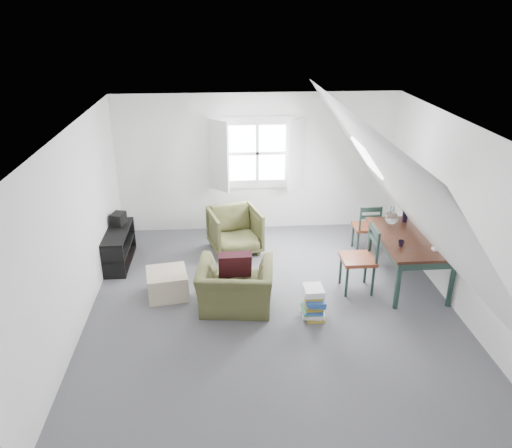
{
  "coord_description": "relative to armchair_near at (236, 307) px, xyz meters",
  "views": [
    {
      "loc": [
        -0.66,
        -5.85,
        3.85
      ],
      "look_at": [
        -0.18,
        0.6,
        1.01
      ],
      "focal_mm": 35.0,
      "sensor_mm": 36.0,
      "label": 1
    }
  ],
  "objects": [
    {
      "name": "throw_pillow",
      "position": [
        -0.0,
        0.15,
        0.57
      ],
      "size": [
        0.46,
        0.28,
        0.47
      ],
      "primitive_type": "cube",
      "rotation": [
        0.31,
        0.0,
        0.03
      ],
      "color": "#3C1019",
      "rests_on": "armchair_near"
    },
    {
      "name": "demijohn",
      "position": [
        2.43,
        0.95,
        0.88
      ],
      "size": [
        0.2,
        0.2,
        0.29
      ],
      "rotation": [
        0.0,
        0.0,
        -0.13
      ],
      "color": "silver",
      "rests_on": "dining_table"
    },
    {
      "name": "floor",
      "position": [
        0.5,
        -0.04,
        0.0
      ],
      "size": [
        5.5,
        5.5,
        0.0
      ],
      "primitive_type": "plane",
      "color": "#504F55",
      "rests_on": "ground"
    },
    {
      "name": "cup",
      "position": [
        2.33,
        0.2,
        0.76
      ],
      "size": [
        0.1,
        0.1,
        0.09
      ],
      "primitive_type": "imported",
      "rotation": [
        0.0,
        0.0,
        -0.1
      ],
      "color": "black",
      "rests_on": "dining_table"
    },
    {
      "name": "wall_right",
      "position": [
        3.0,
        -0.04,
        1.25
      ],
      "size": [
        0.0,
        5.5,
        5.5
      ],
      "primitive_type": "plane",
      "rotation": [
        1.57,
        0.0,
        -1.57
      ],
      "color": "white",
      "rests_on": "ground"
    },
    {
      "name": "paper_box",
      "position": [
        2.78,
        0.05,
        0.78
      ],
      "size": [
        0.12,
        0.09,
        0.04
      ],
      "primitive_type": "cube",
      "rotation": [
        0.0,
        0.0,
        0.1
      ],
      "color": "white",
      "rests_on": "dining_table"
    },
    {
      "name": "slope_right",
      "position": [
        2.05,
        -0.04,
        1.78
      ],
      "size": [
        3.19,
        5.5,
        4.48
      ],
      "primitive_type": "plane",
      "rotation": [
        0.0,
        -2.19,
        0.0
      ],
      "color": "white",
      "rests_on": "wall_right"
    },
    {
      "name": "dining_chair_far",
      "position": [
        2.25,
        1.56,
        0.46
      ],
      "size": [
        0.41,
        0.41,
        0.87
      ],
      "rotation": [
        0.0,
        0.0,
        2.96
      ],
      "color": "brown",
      "rests_on": "floor"
    },
    {
      "name": "armchair_far",
      "position": [
        0.05,
        1.76,
        0.0
      ],
      "size": [
        0.98,
        0.99,
        0.75
      ],
      "primitive_type": "imported",
      "rotation": [
        0.0,
        0.0,
        0.26
      ],
      "color": "#454725",
      "rests_on": "floor"
    },
    {
      "name": "slope_left",
      "position": [
        -1.05,
        -0.04,
        1.78
      ],
      "size": [
        3.19,
        5.5,
        4.48
      ],
      "primitive_type": "plane",
      "rotation": [
        0.0,
        2.19,
        0.0
      ],
      "color": "white",
      "rests_on": "wall_left"
    },
    {
      "name": "dormer_window",
      "position": [
        0.5,
        2.64,
        1.45
      ],
      "size": [
        1.71,
        0.35,
        1.3
      ],
      "color": "white",
      "rests_on": "wall_back"
    },
    {
      "name": "vase_twigs",
      "position": [
        2.68,
        1.05,
        0.91
      ],
      "size": [
        0.08,
        0.09,
        0.65
      ],
      "rotation": [
        0.0,
        0.0,
        0.19
      ],
      "color": "black",
      "rests_on": "dining_table"
    },
    {
      "name": "dining_chair_near",
      "position": [
        1.82,
        0.35,
        0.52
      ],
      "size": [
        0.47,
        0.47,
        1.0
      ],
      "rotation": [
        0.0,
        0.0,
        -1.67
      ],
      "color": "brown",
      "rests_on": "floor"
    },
    {
      "name": "wall_back",
      "position": [
        0.5,
        2.71,
        1.25
      ],
      "size": [
        5.0,
        0.0,
        5.0
      ],
      "primitive_type": "plane",
      "rotation": [
        1.57,
        0.0,
        0.0
      ],
      "color": "white",
      "rests_on": "ground"
    },
    {
      "name": "wall_left",
      "position": [
        -2.0,
        -0.04,
        1.25
      ],
      "size": [
        0.0,
        5.5,
        5.5
      ],
      "primitive_type": "plane",
      "rotation": [
        1.57,
        0.0,
        1.57
      ],
      "color": "white",
      "rests_on": "ground"
    },
    {
      "name": "electronics_box",
      "position": [
        -1.84,
        1.72,
        0.66
      ],
      "size": [
        0.25,
        0.3,
        0.21
      ],
      "primitive_type": "cube",
      "rotation": [
        0.0,
        0.0,
        -0.25
      ],
      "color": "black",
      "rests_on": "media_shelf"
    },
    {
      "name": "dining_table",
      "position": [
        2.58,
        0.5,
        0.66
      ],
      "size": [
        0.91,
        1.52,
        0.76
      ],
      "rotation": [
        0.0,
        0.0,
        0.06
      ],
      "color": "black",
      "rests_on": "floor"
    },
    {
      "name": "ceiling",
      "position": [
        0.5,
        -0.04,
        2.5
      ],
      "size": [
        5.5,
        5.5,
        0.0
      ],
      "primitive_type": "plane",
      "rotation": [
        3.14,
        0.0,
        0.0
      ],
      "color": "white",
      "rests_on": "wall_back"
    },
    {
      "name": "wall_front",
      "position": [
        0.5,
        -2.79,
        1.25
      ],
      "size": [
        5.0,
        0.0,
        5.0
      ],
      "primitive_type": "plane",
      "rotation": [
        -1.57,
        0.0,
        0.0
      ],
      "color": "white",
      "rests_on": "ground"
    },
    {
      "name": "ottoman",
      "position": [
        -0.97,
        0.41,
        0.19
      ],
      "size": [
        0.64,
        0.64,
        0.37
      ],
      "primitive_type": "cube",
      "rotation": [
        0.0,
        0.0,
        0.17
      ],
      "color": "#BBA78D",
      "rests_on": "floor"
    },
    {
      "name": "armchair_near",
      "position": [
        0.0,
        0.0,
        0.0
      ],
      "size": [
        1.1,
        0.99,
        0.65
      ],
      "primitive_type": "imported",
      "rotation": [
        0.0,
        0.0,
        3.03
      ],
      "color": "#454725",
      "rests_on": "floor"
    },
    {
      "name": "skylight",
      "position": [
        2.05,
        1.26,
        1.75
      ],
      "size": [
        0.35,
        0.75,
        0.47
      ],
      "primitive_type": "cube",
      "rotation": [
        0.0,
        0.95,
        0.0
      ],
      "color": "white",
      "rests_on": "slope_right"
    },
    {
      "name": "magazine_stack",
      "position": [
        1.03,
        -0.31,
        0.22
      ],
      "size": [
        0.33,
        0.4,
        0.44
      ],
      "rotation": [
        0.0,
        0.0,
        -0.36
      ],
      "color": "#B29933",
      "rests_on": "floor"
    },
    {
      "name": "media_shelf",
      "position": [
        -1.84,
        1.43,
        0.26
      ],
      "size": [
        0.37,
        1.11,
        0.57
      ],
      "rotation": [
        0.0,
        0.0,
        -0.08
      ],
      "color": "black",
      "rests_on": "floor"
    }
  ]
}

